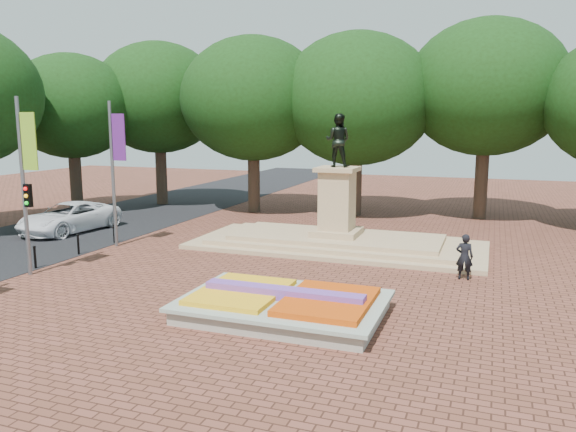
% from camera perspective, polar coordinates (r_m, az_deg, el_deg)
% --- Properties ---
extents(ground, '(90.00, 90.00, 0.00)m').
position_cam_1_polar(ground, '(20.10, -1.14, -7.95)').
color(ground, brown).
rests_on(ground, ground).
extents(asphalt_street, '(9.00, 90.00, 0.02)m').
position_cam_1_polar(asphalt_street, '(32.27, -23.30, -1.97)').
color(asphalt_street, black).
rests_on(asphalt_street, ground).
extents(flower_bed, '(6.30, 4.30, 0.91)m').
position_cam_1_polar(flower_bed, '(17.85, -0.39, -8.97)').
color(flower_bed, gray).
rests_on(flower_bed, ground).
extents(monument, '(14.00, 6.00, 6.40)m').
position_cam_1_polar(monument, '(27.26, 4.96, -1.35)').
color(monument, tan).
rests_on(monument, ground).
extents(tree_row_back, '(44.80, 8.80, 10.43)m').
position_cam_1_polar(tree_row_back, '(36.14, 12.99, 10.38)').
color(tree_row_back, '#35271D').
rests_on(tree_row_back, ground).
extents(banner_poles, '(0.88, 11.17, 7.00)m').
position_cam_1_polar(banner_poles, '(23.85, -25.65, 3.41)').
color(banner_poles, slate).
rests_on(banner_poles, ground).
extents(bollard_row, '(0.12, 13.12, 0.98)m').
position_cam_1_polar(bollard_row, '(24.70, -26.42, -4.36)').
color(bollard_row, black).
rests_on(bollard_row, ground).
extents(van, '(3.31, 6.12, 1.63)m').
position_cam_1_polar(van, '(33.16, -21.35, -0.13)').
color(van, white).
rests_on(van, ground).
extents(pedestrian, '(0.66, 0.44, 1.80)m').
position_cam_1_polar(pedestrian, '(22.72, 17.49, -3.97)').
color(pedestrian, black).
rests_on(pedestrian, ground).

